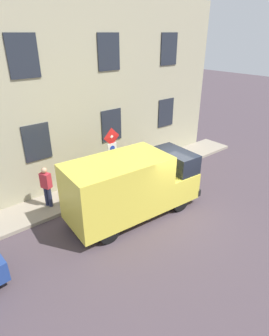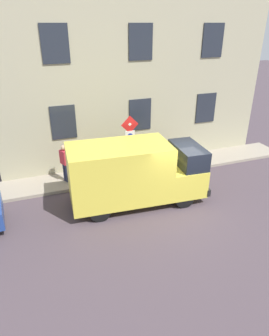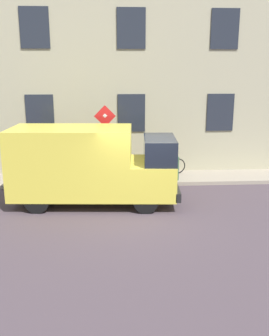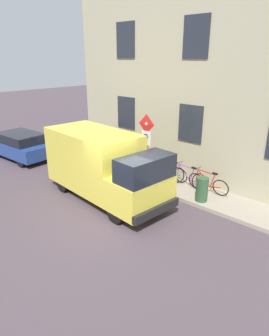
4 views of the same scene
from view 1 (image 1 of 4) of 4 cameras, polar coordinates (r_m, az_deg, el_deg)
name	(u,v)px [view 1 (image 1 of 4)]	position (r m, az deg, el deg)	size (l,w,h in m)	color
ground_plane	(174,210)	(11.67, 7.95, -8.48)	(80.00, 80.00, 0.00)	#493D44
sidewalk_slab	(123,178)	(13.79, -2.34, -2.10)	(1.71, 15.20, 0.14)	gray
building_facade	(106,93)	(13.40, -5.88, 14.94)	(0.75, 13.20, 8.04)	tan
sign_post_stacked	(112,151)	(11.94, -4.62, 3.48)	(0.15, 0.56, 2.77)	#474C47
delivery_van	(132,185)	(10.60, -0.60, -3.51)	(2.37, 5.46, 2.50)	yellow
bicycle_red	(139,161)	(14.53, 0.98, 1.40)	(0.46, 1.71, 0.89)	black
bicycle_purple	(125,166)	(14.01, -1.88, 0.41)	(0.46, 1.71, 0.89)	black
bicycle_green	(110,171)	(13.53, -4.95, -0.65)	(0.46, 1.71, 0.89)	black
bicycle_blue	(94,177)	(13.10, -8.24, -1.78)	(0.46, 1.72, 0.89)	black
pedestrian	(46,186)	(11.64, -17.49, -3.43)	(0.47, 0.40, 1.72)	#262B47
litter_bin	(153,164)	(14.09, 3.82, 0.87)	(0.44, 0.44, 0.90)	#2D5133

